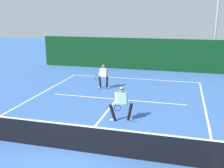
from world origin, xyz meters
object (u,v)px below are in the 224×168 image
(player_near, at_px, (121,103))
(light_pole, at_px, (217,16))
(player_far, at_px, (103,76))
(tennis_ball, at_px, (16,123))

(player_near, distance_m, light_pole, 14.33)
(player_near, relative_size, light_pole, 0.22)
(player_far, relative_size, tennis_ball, 23.47)
(light_pole, bearing_deg, player_near, -111.20)
(player_far, xyz_separation_m, light_pole, (7.34, 8.00, 3.64))
(player_far, bearing_deg, light_pole, -136.75)
(tennis_ball, bearing_deg, player_far, 72.27)
(light_pole, bearing_deg, tennis_ball, -123.04)
(player_far, bearing_deg, player_near, 111.05)
(tennis_ball, relative_size, light_pole, 0.01)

